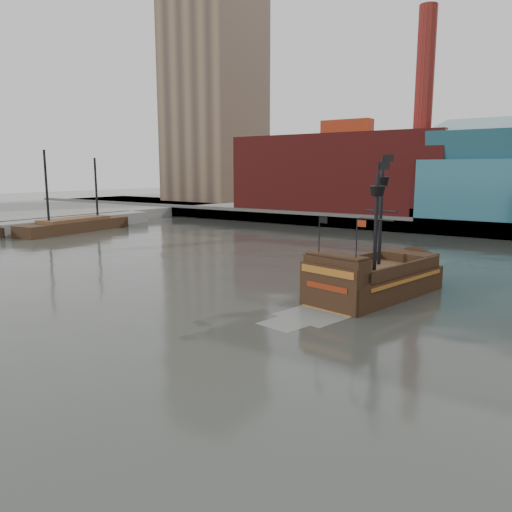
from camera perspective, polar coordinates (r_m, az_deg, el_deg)
The scene contains 6 objects.
ground at distance 30.63m, azimuth -10.42°, elevation -10.13°, with size 400.00×400.00×0.00m, color #2C2E29.
promenade_far at distance 114.36m, azimuth 24.44°, elevation 4.23°, with size 220.00×60.00×2.00m, color slate.
seawall at distance 85.62m, azimuth 20.76°, elevation 3.09°, with size 220.00×1.00×2.60m, color #4C4C49.
pier at distance 93.73m, azimuth -22.53°, elevation 3.32°, with size 6.00×40.00×2.00m, color slate.
pirate_ship at distance 42.50m, azimuth 13.37°, elevation -3.01°, with size 8.06×17.31×12.47m.
docked_vessel at distance 90.06m, azimuth -19.98°, elevation 3.18°, with size 6.97×21.16×14.12m.
Camera 1 is at (20.67, -20.09, 10.35)m, focal length 35.00 mm.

